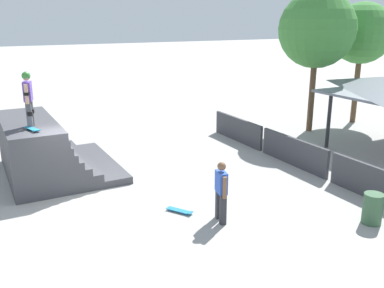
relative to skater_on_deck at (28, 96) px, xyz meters
name	(u,v)px	position (x,y,z in m)	size (l,w,h in m)	color
ground_plane	(86,195)	(1.54, 1.19, -3.02)	(160.00, 160.00, 0.00)	#A3A09B
quarter_pipe_ramp	(42,151)	(-0.99, 0.38, -2.15)	(4.63, 3.69, 2.01)	#424247
skater_on_deck	(28,96)	(0.00, 0.00, 0.00)	(0.76, 0.36, 1.75)	#4C4C51
skateboard_on_deck	(32,129)	(0.51, -0.04, -0.95)	(0.82, 0.41, 0.09)	silver
bystander_walking	(221,189)	(5.02, 4.01, -2.07)	(0.69, 0.33, 1.70)	#2D2D33
skateboard_on_ground	(180,211)	(4.04, 3.26, -2.96)	(0.80, 0.60, 0.09)	blue
barrier_fence	(293,152)	(2.33, 8.86, -2.49)	(10.99, 0.12, 1.05)	#3D3D42
tree_beside_pavilion	(317,30)	(-1.27, 12.99, 1.80)	(3.55, 3.55, 6.61)	brown
tree_far_back	(362,34)	(-1.59, 16.34, 1.56)	(3.07, 3.07, 6.14)	brown
trash_bin	(373,209)	(7.04, 7.54, -2.59)	(0.52, 0.52, 0.85)	#385B3D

